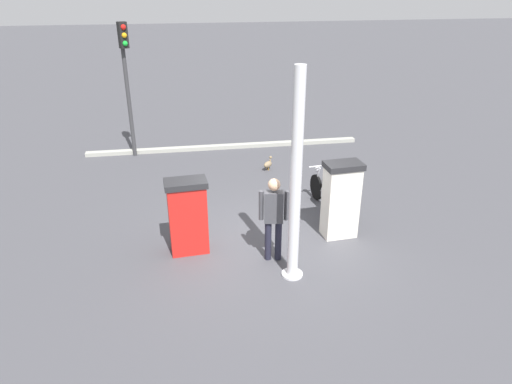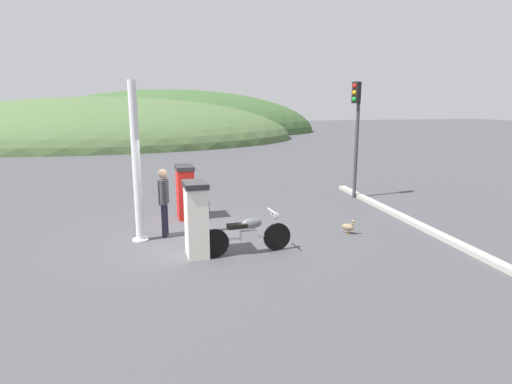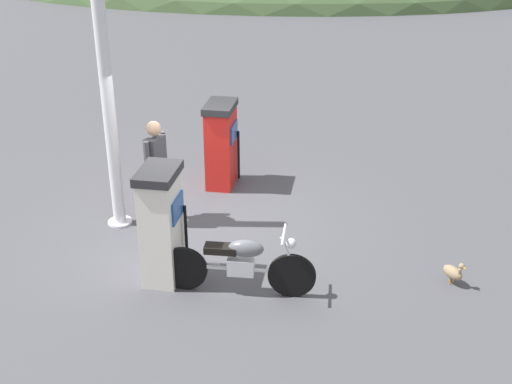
% 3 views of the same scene
% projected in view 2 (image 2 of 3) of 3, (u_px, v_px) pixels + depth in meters
% --- Properties ---
extents(ground_plane, '(120.00, 120.00, 0.00)m').
position_uv_depth(ground_plane, '(194.00, 234.00, 11.14)').
color(ground_plane, '#424247').
extents(fuel_pump_near, '(0.56, 0.79, 1.68)m').
position_uv_depth(fuel_pump_near, '(196.00, 219.00, 9.42)').
color(fuel_pump_near, silver).
rests_on(fuel_pump_near, ground).
extents(fuel_pump_far, '(0.56, 0.84, 1.57)m').
position_uv_depth(fuel_pump_far, '(185.00, 192.00, 12.49)').
color(fuel_pump_far, red).
rests_on(fuel_pump_far, ground).
extents(motorcycle_near_pump, '(2.13, 0.56, 0.96)m').
position_uv_depth(motorcycle_near_pump, '(248.00, 233.00, 9.61)').
color(motorcycle_near_pump, black).
rests_on(motorcycle_near_pump, ground).
extents(attendant_person, '(0.28, 0.58, 1.74)m').
position_uv_depth(attendant_person, '(164.00, 198.00, 10.77)').
color(attendant_person, '#1E1E2D').
rests_on(attendant_person, ground).
extents(wandering_duck, '(0.34, 0.35, 0.40)m').
position_uv_depth(wandering_duck, '(348.00, 227.00, 11.10)').
color(wandering_duck, '#847051').
rests_on(wandering_duck, ground).
extents(roadside_traffic_light, '(0.40, 0.30, 4.04)m').
position_uv_depth(roadside_traffic_light, '(356.00, 120.00, 14.70)').
color(roadside_traffic_light, '#38383A').
rests_on(roadside_traffic_light, ground).
extents(canopy_support_pole, '(0.40, 0.40, 3.88)m').
position_uv_depth(canopy_support_pole, '(136.00, 166.00, 10.24)').
color(canopy_support_pole, silver).
rests_on(canopy_support_pole, ground).
extents(road_edge_kerb, '(0.52, 8.98, 0.12)m').
position_uv_depth(road_edge_kerb, '(402.00, 217.00, 12.53)').
color(road_edge_kerb, '#9E9E93').
rests_on(road_edge_kerb, ground).
extents(distant_hill_main, '(31.61, 16.92, 9.14)m').
position_uv_depth(distant_hill_main, '(171.00, 133.00, 45.57)').
color(distant_hill_main, '#38562D').
rests_on(distant_hill_main, ground).
extents(distant_hill_secondary, '(33.82, 22.85, 7.50)m').
position_uv_depth(distant_hill_secondary, '(104.00, 140.00, 37.66)').
color(distant_hill_secondary, '#476038').
rests_on(distant_hill_secondary, ground).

